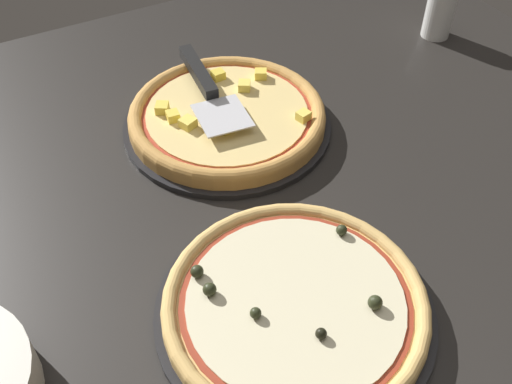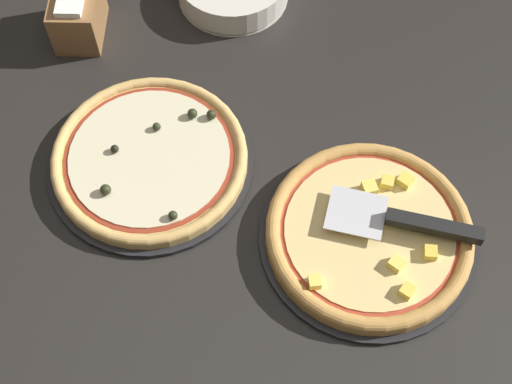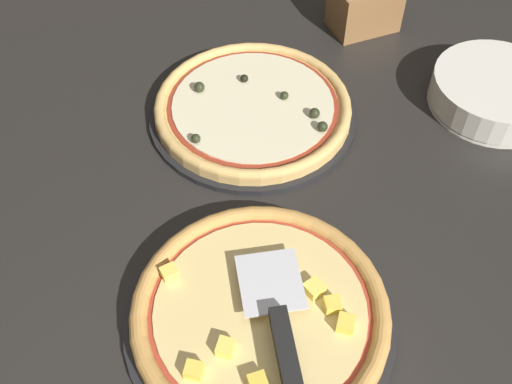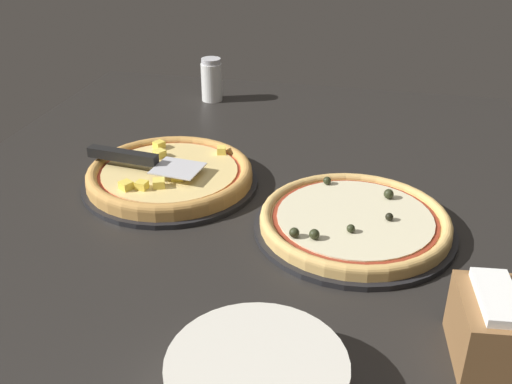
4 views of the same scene
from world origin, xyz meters
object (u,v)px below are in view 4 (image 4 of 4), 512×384
Objects in this scene: pizza_front at (170,173)px; plate_stack at (257,379)px; serving_spatula at (134,158)px; napkin_holder at (490,328)px; parmesan_shaker at (212,80)px; pizza_back at (355,220)px.

pizza_front is 1.52× the size of plate_stack.
pizza_front is 7.65cm from serving_spatula.
plate_stack is (49.61, 29.05, 0.28)cm from pizza_front.
plate_stack is 1.63× the size of napkin_holder.
parmesan_shaker is at bearing -172.73° from pizza_front.
napkin_holder is (27.40, 18.88, 2.63)cm from pizza_back.
pizza_front and pizza_back have the same top height.
napkin_holder is at bearing 56.78° from pizza_front.
serving_spatula is at bearing -100.68° from pizza_back.
serving_spatula reaches higher than plate_stack.
pizza_back is 2.50× the size of napkin_holder.
pizza_back is 1.35× the size of serving_spatula.
pizza_front is at bearing -149.65° from plate_stack.
serving_spatula is at bearing -119.57° from napkin_holder.
pizza_front is 57.49cm from plate_stack.
serving_spatula reaches higher than pizza_front.
plate_stack is at bearing 36.49° from serving_spatula.
serving_spatula is 72.40cm from napkin_holder.
parmesan_shaker reaches higher than serving_spatula.
parmesan_shaker is at bearing -143.90° from pizza_back.
napkin_holder reaches higher than serving_spatula.
pizza_front is 2.84× the size of parmesan_shaker.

